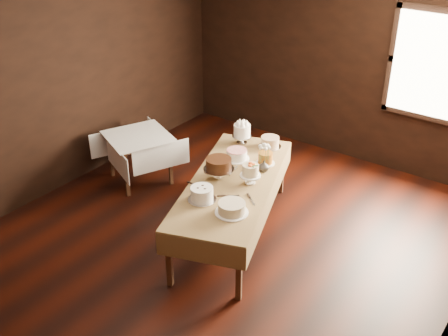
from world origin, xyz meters
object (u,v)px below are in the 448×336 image
Objects in this scene: cake_server_c at (235,169)px; cake_speckled at (270,142)px; display_table at (233,184)px; cake_server_a at (232,196)px; cake_swirl at (202,194)px; cake_chocolate at (219,169)px; cake_server_e at (198,186)px; cake_cream at (232,208)px; cake_meringue at (242,135)px; cake_lattice at (237,155)px; cake_caramel at (265,158)px; flower_vase at (264,166)px; cake_flowers at (250,175)px; side_table at (139,141)px; cake_server_b at (252,202)px.

cake_speckled is at bearing -14.84° from cake_server_c.
display_table is 0.33m from cake_server_a.
cake_swirl reaches higher than cake_server_a.
display_table is 7.39× the size of cake_swirl.
cake_chocolate reaches higher than cake_server_c.
cake_server_a is at bearing 10.48° from cake_server_e.
cake_server_c reaches higher than display_table.
cake_chocolate is at bearing 159.73° from cake_server_c.
cake_cream is at bearing -17.43° from cake_server_e.
cake_meringue is 0.70m from cake_server_c.
cake_lattice is 1.17m from cake_cream.
cake_swirl reaches higher than cake_server_c.
cake_server_c is (-0.50, 0.76, -0.05)m from cake_cream.
cake_server_c is at bearing 123.31° from cake_cream.
display_table is 8.15× the size of cake_speckled.
cake_chocolate is 0.44m from cake_server_a.
cake_server_a is at bearing -82.57° from cake_caramel.
flower_vase is at bearing -36.13° from cake_meringue.
cake_meringue reaches higher than display_table.
cake_server_c is (-0.13, 0.22, 0.06)m from display_table.
cake_chocolate is 0.37m from cake_flowers.
display_table is 18.66× the size of flower_vase.
side_table is 2.23m from cake_server_b.
flower_vase is at bearing 102.67° from cake_cream.
cake_caramel reaches higher than cake_speckled.
cake_server_c is (-0.02, -0.74, -0.06)m from cake_speckled.
cake_chocolate is 0.51m from cake_swirl.
cake_cream is at bearing -77.33° from flower_vase.
cake_caramel is at bearing 67.43° from cake_chocolate.
display_table is 0.41m from cake_server_e.
cake_flowers is at bearing 106.64° from cake_cream.
side_table is 1.43m from cake_meringue.
cake_flowers is 1.06× the size of cake_server_a.
cake_flowers is at bearing -85.25° from flower_vase.
cake_caramel is 1.13m from cake_cream.
cake_cream is (0.29, -1.09, -0.01)m from cake_caramel.
cake_server_b is (0.43, -0.24, 0.06)m from display_table.
cake_caramel is 0.40m from cake_server_c.
cake_speckled reaches higher than cake_server_b.
cake_speckled is 0.63m from flower_vase.
cake_cream reaches higher than side_table.
cake_cream is (0.82, -1.38, -0.07)m from cake_meringue.
cake_lattice is 0.59m from cake_flowers.
display_table is 0.97m from cake_meringue.
cake_caramel is (0.19, -0.41, 0.00)m from cake_speckled.
display_table is at bearing 124.35° from cake_cream.
cake_cream is 1.65× the size of cake_server_b.
cake_caramel is 0.95× the size of cake_server_c.
cake_server_e is at bearing 149.10° from cake_server_a.
side_table is at bearing 173.82° from cake_flowers.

